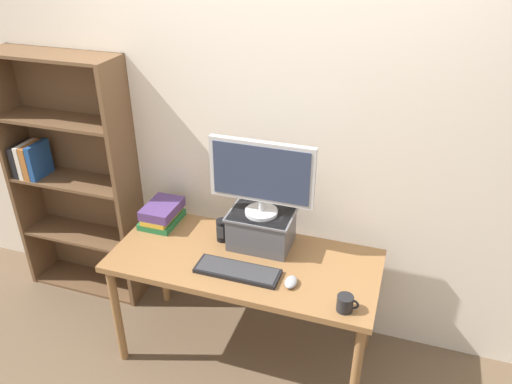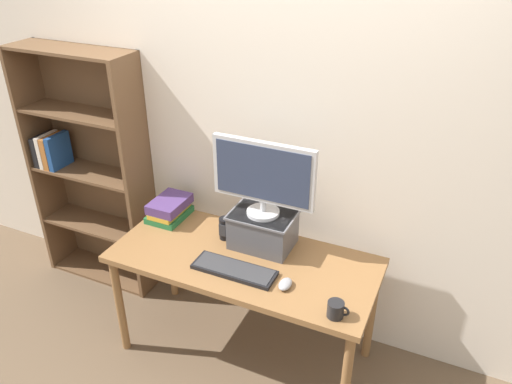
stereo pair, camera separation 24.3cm
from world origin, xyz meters
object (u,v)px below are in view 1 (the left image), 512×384
at_px(bookshelf_unit, 72,177).
at_px(riser_box, 261,228).
at_px(desk_speaker, 222,230).
at_px(coffee_mug, 345,303).
at_px(book_stack, 162,214).
at_px(keyboard, 238,271).
at_px(desk, 245,269).
at_px(computer_mouse, 291,282).
at_px(computer_monitor, 262,176).

relative_size(bookshelf_unit, riser_box, 4.64).
relative_size(riser_box, desk_speaker, 2.70).
distance_m(bookshelf_unit, coffee_mug, 2.02).
xyz_separation_m(bookshelf_unit, desk_speaker, (1.16, -0.18, -0.07)).
bearing_deg(book_stack, keyboard, -27.68).
height_order(desk, bookshelf_unit, bookshelf_unit).
bearing_deg(keyboard, book_stack, 152.32).
distance_m(bookshelf_unit, book_stack, 0.74).
bearing_deg(book_stack, riser_box, -2.62).
relative_size(keyboard, computer_mouse, 4.42).
height_order(computer_monitor, desk_speaker, computer_monitor).
xyz_separation_m(keyboard, book_stack, (-0.62, 0.32, 0.05)).
bearing_deg(coffee_mug, desk, 158.26).
distance_m(riser_box, computer_mouse, 0.41).
relative_size(computer_monitor, computer_mouse, 5.66).
relative_size(computer_mouse, desk_speaker, 0.76).
xyz_separation_m(computer_mouse, desk_speaker, (-0.49, 0.27, 0.05)).
relative_size(desk, desk_speaker, 11.02).
bearing_deg(riser_box, coffee_mug, -35.74).
relative_size(riser_box, computer_mouse, 3.53).
xyz_separation_m(bookshelf_unit, computer_monitor, (1.38, -0.15, 0.31)).
xyz_separation_m(computer_mouse, coffee_mug, (0.30, -0.10, 0.02)).
bearing_deg(riser_box, computer_monitor, -90.00).
xyz_separation_m(computer_mouse, book_stack, (-0.91, 0.33, 0.05)).
height_order(bookshelf_unit, riser_box, bookshelf_unit).
relative_size(riser_box, computer_monitor, 0.62).
relative_size(riser_box, keyboard, 0.80).
distance_m(keyboard, book_stack, 0.70).
bearing_deg(coffee_mug, computer_monitor, 144.37).
distance_m(computer_mouse, book_stack, 0.97).
height_order(computer_mouse, coffee_mug, coffee_mug).
xyz_separation_m(bookshelf_unit, book_stack, (0.73, -0.12, -0.08)).
xyz_separation_m(book_stack, coffee_mug, (1.21, -0.43, -0.02)).
bearing_deg(bookshelf_unit, desk_speaker, -8.81).
height_order(desk, coffee_mug, coffee_mug).
height_order(bookshelf_unit, computer_monitor, bookshelf_unit).
height_order(riser_box, computer_mouse, riser_box).
bearing_deg(book_stack, desk_speaker, -7.98).
xyz_separation_m(computer_monitor, keyboard, (-0.04, -0.29, -0.44)).
relative_size(computer_monitor, book_stack, 2.18).
bearing_deg(computer_mouse, computer_monitor, 130.93).
distance_m(computer_monitor, computer_mouse, 0.59).
xyz_separation_m(keyboard, computer_mouse, (0.30, -0.01, 0.01)).
relative_size(keyboard, book_stack, 1.70).
bearing_deg(computer_mouse, bookshelf_unit, 164.73).
bearing_deg(computer_mouse, coffee_mug, -18.70).
bearing_deg(computer_monitor, desk, -106.61).
distance_m(computer_monitor, book_stack, 0.76).
distance_m(desk, desk_speaker, 0.27).
distance_m(desk, riser_box, 0.25).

